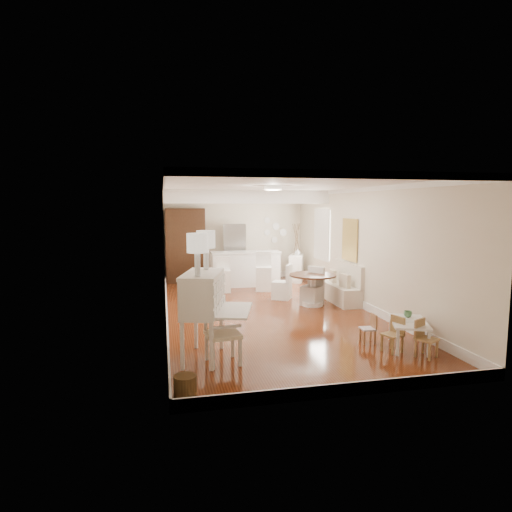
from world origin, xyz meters
name	(u,v)px	position (x,y,z in m)	size (l,w,h in m)	color
room	(265,223)	(0.04, 0.32, 1.98)	(9.00, 9.04, 2.82)	maroon
secretary_bureau	(203,316)	(-1.70, -2.76, 0.68)	(1.07, 1.09, 1.37)	white
gustavian_armchair	(223,333)	(-1.42, -3.01, 0.47)	(0.54, 0.54, 0.93)	beige
wicker_basket	(185,387)	(-2.05, -4.09, 0.14)	(0.29, 0.29, 0.29)	#4A3217
kids_table	(408,334)	(1.72, -2.99, 0.23)	(0.56, 0.93, 0.47)	silver
kids_chair_a	(392,334)	(1.35, -3.11, 0.30)	(0.29, 0.29, 0.59)	#A27D49
kids_chair_b	(368,328)	(1.18, -2.58, 0.26)	(0.25, 0.25, 0.51)	#A06E48
kids_chair_c	(427,339)	(1.75, -3.45, 0.30)	(0.29, 0.29, 0.61)	#A97F4D
banquette	(340,282)	(1.99, 0.50, 0.49)	(0.52, 1.60, 0.98)	silver
dining_table	(313,290)	(1.19, 0.28, 0.38)	(1.11, 1.11, 0.76)	#4B2918
slip_chair_near	(312,286)	(1.21, 0.34, 0.46)	(0.43, 0.45, 0.91)	silver
slip_chair_far	(282,282)	(0.67, 1.14, 0.45)	(0.43, 0.45, 0.90)	white
breakfast_counter	(245,269)	(0.10, 3.10, 0.52)	(2.05, 0.65, 1.03)	white
bar_stool_left	(223,275)	(-0.67, 2.33, 0.49)	(0.39, 0.39, 0.98)	white
bar_stool_right	(264,272)	(0.46, 2.28, 0.54)	(0.43, 0.43, 1.08)	white
pantry_cabinet	(185,245)	(-1.60, 4.18, 1.15)	(1.20, 0.60, 2.30)	#381E11
fridge	(245,252)	(0.30, 4.15, 0.90)	(0.75, 0.65, 1.80)	silver
sideboard	(296,268)	(1.83, 3.56, 0.42)	(0.39, 0.87, 0.83)	white
pencil_cup	(408,314)	(1.83, -2.77, 0.52)	(0.14, 0.14, 0.11)	#4F8857
branch_vase	(297,252)	(1.86, 3.55, 0.93)	(0.19, 0.19, 0.20)	silver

